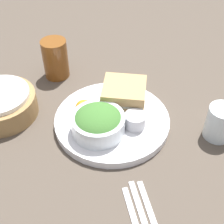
{
  "coord_description": "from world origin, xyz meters",
  "views": [
    {
      "loc": [
        -0.58,
        -0.04,
        0.58
      ],
      "look_at": [
        0.0,
        0.0,
        0.04
      ],
      "focal_mm": 50.0,
      "sensor_mm": 36.0,
      "label": 1
    }
  ],
  "objects_px": {
    "sandwich": "(124,95)",
    "drink_glass": "(55,59)",
    "plate": "(112,121)",
    "dressing_cup": "(135,120)",
    "water_glass": "(220,123)",
    "salad_bowl": "(98,122)",
    "fork": "(151,215)",
    "spoon": "(134,218)",
    "bread_basket": "(1,104)",
    "knife": "(142,216)"
  },
  "relations": [
    {
      "from": "spoon",
      "to": "water_glass",
      "type": "distance_m",
      "value": 0.32
    },
    {
      "from": "fork",
      "to": "spoon",
      "type": "bearing_deg",
      "value": -90.0
    },
    {
      "from": "fork",
      "to": "water_glass",
      "type": "relative_size",
      "value": 1.84
    },
    {
      "from": "fork",
      "to": "sandwich",
      "type": "bearing_deg",
      "value": 175.38
    },
    {
      "from": "salad_bowl",
      "to": "fork",
      "type": "relative_size",
      "value": 0.81
    },
    {
      "from": "plate",
      "to": "salad_bowl",
      "type": "relative_size",
      "value": 2.27
    },
    {
      "from": "sandwich",
      "to": "knife",
      "type": "bearing_deg",
      "value": -171.15
    },
    {
      "from": "drink_glass",
      "to": "fork",
      "type": "bearing_deg",
      "value": -148.75
    },
    {
      "from": "dressing_cup",
      "to": "fork",
      "type": "xyz_separation_m",
      "value": [
        -0.23,
        -0.04,
        -0.04
      ]
    },
    {
      "from": "salad_bowl",
      "to": "knife",
      "type": "xyz_separation_m",
      "value": [
        -0.21,
        -0.11,
        -0.05
      ]
    },
    {
      "from": "plate",
      "to": "bread_basket",
      "type": "distance_m",
      "value": 0.3
    },
    {
      "from": "fork",
      "to": "water_glass",
      "type": "distance_m",
      "value": 0.29
    },
    {
      "from": "sandwich",
      "to": "spoon",
      "type": "height_order",
      "value": "sandwich"
    },
    {
      "from": "plate",
      "to": "dressing_cup",
      "type": "height_order",
      "value": "dressing_cup"
    },
    {
      "from": "fork",
      "to": "spoon",
      "type": "xyz_separation_m",
      "value": [
        -0.01,
        0.03,
        0.0
      ]
    },
    {
      "from": "spoon",
      "to": "water_glass",
      "type": "height_order",
      "value": "water_glass"
    },
    {
      "from": "spoon",
      "to": "knife",
      "type": "bearing_deg",
      "value": 90.0
    },
    {
      "from": "spoon",
      "to": "water_glass",
      "type": "relative_size",
      "value": 1.66
    },
    {
      "from": "water_glass",
      "to": "spoon",
      "type": "bearing_deg",
      "value": 139.73
    },
    {
      "from": "water_glass",
      "to": "sandwich",
      "type": "bearing_deg",
      "value": 70.88
    },
    {
      "from": "bread_basket",
      "to": "knife",
      "type": "relative_size",
      "value": 1.1
    },
    {
      "from": "bread_basket",
      "to": "sandwich",
      "type": "bearing_deg",
      "value": -83.21
    },
    {
      "from": "drink_glass",
      "to": "knife",
      "type": "height_order",
      "value": "drink_glass"
    },
    {
      "from": "salad_bowl",
      "to": "sandwich",
      "type": "bearing_deg",
      "value": -28.57
    },
    {
      "from": "drink_glass",
      "to": "bread_basket",
      "type": "bearing_deg",
      "value": 148.63
    },
    {
      "from": "water_glass",
      "to": "fork",
      "type": "bearing_deg",
      "value": 143.64
    },
    {
      "from": "sandwich",
      "to": "drink_glass",
      "type": "relative_size",
      "value": 0.99
    },
    {
      "from": "spoon",
      "to": "dressing_cup",
      "type": "bearing_deg",
      "value": 163.83
    },
    {
      "from": "sandwich",
      "to": "salad_bowl",
      "type": "height_order",
      "value": "salad_bowl"
    },
    {
      "from": "plate",
      "to": "drink_glass",
      "type": "distance_m",
      "value": 0.28
    },
    {
      "from": "salad_bowl",
      "to": "bread_basket",
      "type": "relative_size",
      "value": 0.7
    },
    {
      "from": "dressing_cup",
      "to": "water_glass",
      "type": "height_order",
      "value": "water_glass"
    },
    {
      "from": "salad_bowl",
      "to": "dressing_cup",
      "type": "bearing_deg",
      "value": -74.93
    },
    {
      "from": "drink_glass",
      "to": "water_glass",
      "type": "xyz_separation_m",
      "value": [
        -0.23,
        -0.45,
        -0.02
      ]
    },
    {
      "from": "knife",
      "to": "water_glass",
      "type": "distance_m",
      "value": 0.31
    },
    {
      "from": "plate",
      "to": "spoon",
      "type": "height_order",
      "value": "plate"
    },
    {
      "from": "plate",
      "to": "fork",
      "type": "distance_m",
      "value": 0.27
    },
    {
      "from": "sandwich",
      "to": "plate",
      "type": "bearing_deg",
      "value": 154.2
    },
    {
      "from": "bread_basket",
      "to": "water_glass",
      "type": "distance_m",
      "value": 0.56
    },
    {
      "from": "dressing_cup",
      "to": "water_glass",
      "type": "relative_size",
      "value": 0.61
    },
    {
      "from": "sandwich",
      "to": "dressing_cup",
      "type": "bearing_deg",
      "value": -159.99
    },
    {
      "from": "bread_basket",
      "to": "fork",
      "type": "height_order",
      "value": "bread_basket"
    },
    {
      "from": "salad_bowl",
      "to": "water_glass",
      "type": "bearing_deg",
      "value": -85.13
    },
    {
      "from": "bread_basket",
      "to": "spoon",
      "type": "xyz_separation_m",
      "value": [
        -0.29,
        -0.36,
        -0.03
      ]
    },
    {
      "from": "drink_glass",
      "to": "water_glass",
      "type": "bearing_deg",
      "value": -116.89
    },
    {
      "from": "fork",
      "to": "knife",
      "type": "distance_m",
      "value": 0.02
    },
    {
      "from": "salad_bowl",
      "to": "water_glass",
      "type": "distance_m",
      "value": 0.3
    },
    {
      "from": "dressing_cup",
      "to": "drink_glass",
      "type": "height_order",
      "value": "drink_glass"
    },
    {
      "from": "bread_basket",
      "to": "knife",
      "type": "bearing_deg",
      "value": -126.87
    },
    {
      "from": "drink_glass",
      "to": "knife",
      "type": "bearing_deg",
      "value": -150.62
    }
  ]
}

